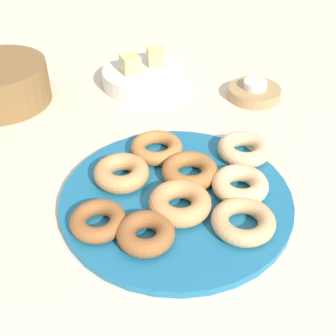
{
  "coord_description": "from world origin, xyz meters",
  "views": [
    {
      "loc": [
        -0.21,
        -0.44,
        0.45
      ],
      "look_at": [
        0.0,
        0.03,
        0.04
      ],
      "focal_mm": 46.9,
      "sensor_mm": 36.0,
      "label": 1
    }
  ],
  "objects": [
    {
      "name": "donut_plate",
      "position": [
        0.0,
        0.0,
        0.01
      ],
      "size": [
        0.35,
        0.35,
        0.01
      ],
      "primitive_type": "cylinder",
      "color": "#1E6B93",
      "rests_on": "ground_plane"
    },
    {
      "name": "donut_2",
      "position": [
        0.01,
        0.11,
        0.02
      ],
      "size": [
        0.12,
        0.12,
        0.02
      ],
      "primitive_type": "torus",
      "rotation": [
        0.0,
        0.0,
        3.99
      ],
      "color": "#BC7A3D",
      "rests_on": "donut_plate"
    },
    {
      "name": "melon_chunk_left",
      "position": [
        0.07,
        0.37,
        0.05
      ],
      "size": [
        0.04,
        0.04,
        0.04
      ],
      "primitive_type": "cube",
      "rotation": [
        0.0,
        0.0,
        0.02
      ],
      "color": "#DBD67A",
      "rests_on": "fruit_bowl"
    },
    {
      "name": "ground_plane",
      "position": [
        0.0,
        0.0,
        0.0
      ],
      "size": [
        2.4,
        2.4,
        0.0
      ],
      "primitive_type": "plane",
      "color": "beige"
    },
    {
      "name": "donut_4",
      "position": [
        0.06,
        -0.1,
        0.02
      ],
      "size": [
        0.12,
        0.12,
        0.02
      ],
      "primitive_type": "torus",
      "rotation": [
        0.0,
        0.0,
        4.28
      ],
      "color": "tan",
      "rests_on": "donut_plate"
    },
    {
      "name": "donut_3",
      "position": [
        0.09,
        -0.03,
        0.03
      ],
      "size": [
        0.11,
        0.11,
        0.03
      ],
      "primitive_type": "torus",
      "rotation": [
        0.0,
        0.0,
        5.19
      ],
      "color": "#EABC84",
      "rests_on": "donut_plate"
    },
    {
      "name": "donut_8",
      "position": [
        -0.07,
        -0.07,
        0.02
      ],
      "size": [
        0.11,
        0.11,
        0.03
      ],
      "primitive_type": "torus",
      "rotation": [
        0.0,
        0.0,
        3.93
      ],
      "color": "#995B2D",
      "rests_on": "donut_plate"
    },
    {
      "name": "donut_1",
      "position": [
        -0.13,
        -0.02,
        0.02
      ],
      "size": [
        0.11,
        0.11,
        0.02
      ],
      "primitive_type": "torus",
      "rotation": [
        0.0,
        0.0,
        5.51
      ],
      "color": "#995B2D",
      "rests_on": "donut_plate"
    },
    {
      "name": "donut_7",
      "position": [
        0.04,
        0.03,
        0.02
      ],
      "size": [
        0.12,
        0.12,
        0.03
      ],
      "primitive_type": "torus",
      "rotation": [
        0.0,
        0.0,
        2.01
      ],
      "color": "#AD6B33",
      "rests_on": "donut_plate"
    },
    {
      "name": "melon_chunk_right",
      "position": [
        0.13,
        0.38,
        0.05
      ],
      "size": [
        0.04,
        0.04,
        0.04
      ],
      "primitive_type": "cube",
      "rotation": [
        0.0,
        0.0,
        -0.24
      ],
      "color": "#DBD67A",
      "rests_on": "fruit_bowl"
    },
    {
      "name": "tealight",
      "position": [
        0.28,
        0.22,
        0.03
      ],
      "size": [
        0.05,
        0.05,
        0.02
      ],
      "primitive_type": "cylinder",
      "color": "silver",
      "rests_on": "candle_holder"
    },
    {
      "name": "candle_holder",
      "position": [
        0.28,
        0.22,
        0.01
      ],
      "size": [
        0.11,
        0.11,
        0.02
      ],
      "primitive_type": "cylinder",
      "color": "tan",
      "rests_on": "ground_plane"
    },
    {
      "name": "fruit_bowl",
      "position": [
        0.1,
        0.37,
        0.02
      ],
      "size": [
        0.18,
        0.18,
        0.04
      ],
      "primitive_type": "cylinder",
      "color": "silver",
      "rests_on": "ground_plane"
    },
    {
      "name": "donut_6",
      "position": [
        0.14,
        0.04,
        0.03
      ],
      "size": [
        0.12,
        0.12,
        0.03
      ],
      "primitive_type": "torus",
      "rotation": [
        0.0,
        0.0,
        3.78
      ],
      "color": "#EABC84",
      "rests_on": "donut_plate"
    },
    {
      "name": "donut_5",
      "position": [
        -0.06,
        0.07,
        0.03
      ],
      "size": [
        0.12,
        0.12,
        0.03
      ],
      "primitive_type": "torus",
      "rotation": [
        0.0,
        0.0,
        2.54
      ],
      "color": "tan",
      "rests_on": "donut_plate"
    },
    {
      "name": "donut_0",
      "position": [
        -0.01,
        -0.03,
        0.03
      ],
      "size": [
        0.12,
        0.12,
        0.03
      ],
      "primitive_type": "torus",
      "rotation": [
        0.0,
        0.0,
        5.14
      ],
      "color": "tan",
      "rests_on": "donut_plate"
    }
  ]
}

